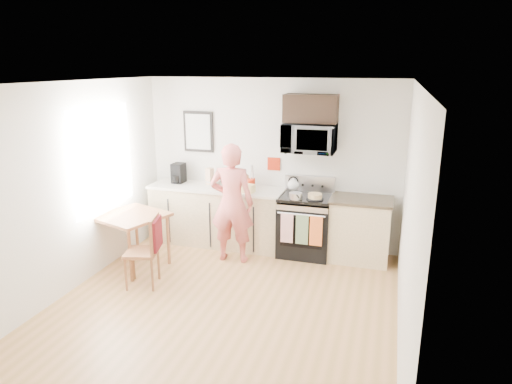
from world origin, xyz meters
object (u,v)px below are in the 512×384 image
(dining_table, at_px, (132,221))
(chair, at_px, (151,241))
(microwave, at_px, (309,138))
(person, at_px, (232,203))
(range, at_px, (305,227))
(cake, at_px, (315,196))

(dining_table, height_order, chair, chair)
(microwave, distance_m, chair, 2.66)
(person, height_order, chair, person)
(microwave, bearing_deg, range, -89.94)
(microwave, height_order, person, microwave)
(person, relative_size, dining_table, 1.92)
(microwave, height_order, chair, microwave)
(range, distance_m, microwave, 1.33)
(range, xyz_separation_m, cake, (0.15, -0.15, 0.53))
(range, bearing_deg, person, -151.75)
(chair, bearing_deg, person, 40.94)
(microwave, distance_m, person, 1.46)
(person, height_order, dining_table, person)
(person, bearing_deg, microwave, -152.62)
(microwave, distance_m, cake, 0.85)
(person, bearing_deg, chair, 50.58)
(person, xyz_separation_m, cake, (1.13, 0.38, 0.09))
(dining_table, xyz_separation_m, cake, (2.39, 1.00, 0.28))
(range, distance_m, person, 1.19)
(microwave, xyz_separation_m, chair, (-1.69, -1.69, -1.15))
(range, relative_size, microwave, 1.53)
(range, distance_m, chair, 2.33)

